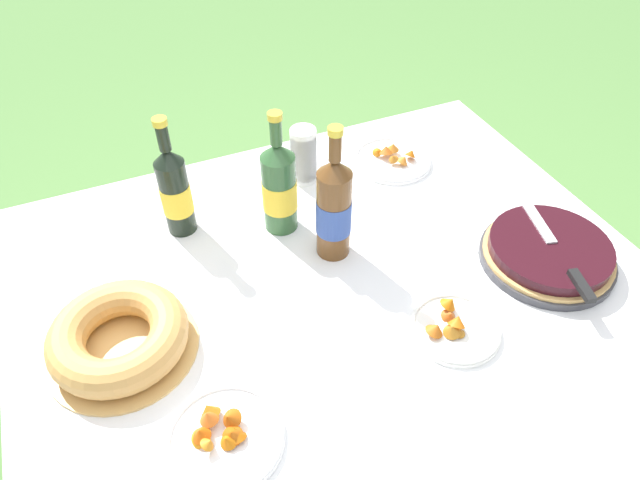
{
  "coord_description": "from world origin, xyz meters",
  "views": [
    {
      "loc": [
        -0.39,
        -0.77,
        1.67
      ],
      "look_at": [
        -0.01,
        0.12,
        0.76
      ],
      "focal_mm": 32.0,
      "sensor_mm": 36.0,
      "label": 1
    }
  ],
  "objects_px": {
    "serving_knife": "(558,251)",
    "snack_plate_left": "(393,159)",
    "snack_plate_near": "(454,327)",
    "snack_plate_right": "(224,436)",
    "berry_tart": "(548,253)",
    "cider_bottle_green": "(279,187)",
    "juice_bottle_red": "(175,191)",
    "cider_bottle_amber": "(334,209)",
    "bundt_cake": "(119,337)",
    "cup_stack": "(304,155)"
  },
  "relations": [
    {
      "from": "juice_bottle_red",
      "to": "berry_tart",
      "type": "bearing_deg",
      "value": -31.1
    },
    {
      "from": "cider_bottle_green",
      "to": "cider_bottle_amber",
      "type": "bearing_deg",
      "value": -58.73
    },
    {
      "from": "berry_tart",
      "to": "bundt_cake",
      "type": "bearing_deg",
      "value": 171.58
    },
    {
      "from": "juice_bottle_red",
      "to": "snack_plate_near",
      "type": "height_order",
      "value": "juice_bottle_red"
    },
    {
      "from": "juice_bottle_red",
      "to": "snack_plate_left",
      "type": "bearing_deg",
      "value": 3.57
    },
    {
      "from": "juice_bottle_red",
      "to": "snack_plate_left",
      "type": "xyz_separation_m",
      "value": [
        0.63,
        0.04,
        -0.11
      ]
    },
    {
      "from": "cider_bottle_green",
      "to": "snack_plate_left",
      "type": "height_order",
      "value": "cider_bottle_green"
    },
    {
      "from": "juice_bottle_red",
      "to": "bundt_cake",
      "type": "bearing_deg",
      "value": -122.42
    },
    {
      "from": "juice_bottle_red",
      "to": "snack_plate_left",
      "type": "relative_size",
      "value": 1.42
    },
    {
      "from": "cider_bottle_green",
      "to": "snack_plate_near",
      "type": "xyz_separation_m",
      "value": [
        0.22,
        -0.46,
        -0.11
      ]
    },
    {
      "from": "juice_bottle_red",
      "to": "snack_plate_near",
      "type": "distance_m",
      "value": 0.72
    },
    {
      "from": "bundt_cake",
      "to": "snack_plate_right",
      "type": "height_order",
      "value": "bundt_cake"
    },
    {
      "from": "cider_bottle_green",
      "to": "snack_plate_left",
      "type": "xyz_separation_m",
      "value": [
        0.4,
        0.13,
        -0.11
      ]
    },
    {
      "from": "serving_knife",
      "to": "snack_plate_left",
      "type": "height_order",
      "value": "serving_knife"
    },
    {
      "from": "berry_tart",
      "to": "cider_bottle_green",
      "type": "xyz_separation_m",
      "value": [
        -0.54,
        0.38,
        0.1
      ]
    },
    {
      "from": "berry_tart",
      "to": "snack_plate_near",
      "type": "distance_m",
      "value": 0.33
    },
    {
      "from": "berry_tart",
      "to": "snack_plate_near",
      "type": "xyz_separation_m",
      "value": [
        -0.32,
        -0.09,
        -0.02
      ]
    },
    {
      "from": "cup_stack",
      "to": "snack_plate_left",
      "type": "distance_m",
      "value": 0.28
    },
    {
      "from": "snack_plate_left",
      "to": "snack_plate_right",
      "type": "relative_size",
      "value": 1.04
    },
    {
      "from": "serving_knife",
      "to": "juice_bottle_red",
      "type": "bearing_deg",
      "value": 72.0
    },
    {
      "from": "berry_tart",
      "to": "cider_bottle_amber",
      "type": "height_order",
      "value": "cider_bottle_amber"
    },
    {
      "from": "cider_bottle_green",
      "to": "snack_plate_right",
      "type": "relative_size",
      "value": 1.51
    },
    {
      "from": "cup_stack",
      "to": "snack_plate_right",
      "type": "bearing_deg",
      "value": -122.91
    },
    {
      "from": "bundt_cake",
      "to": "cider_bottle_green",
      "type": "relative_size",
      "value": 0.95
    },
    {
      "from": "bundt_cake",
      "to": "snack_plate_near",
      "type": "distance_m",
      "value": 0.7
    },
    {
      "from": "cider_bottle_green",
      "to": "snack_plate_near",
      "type": "distance_m",
      "value": 0.52
    },
    {
      "from": "berry_tart",
      "to": "snack_plate_near",
      "type": "height_order",
      "value": "berry_tart"
    },
    {
      "from": "bundt_cake",
      "to": "snack_plate_left",
      "type": "xyz_separation_m",
      "value": [
        0.83,
        0.36,
        -0.03
      ]
    },
    {
      "from": "bundt_cake",
      "to": "berry_tart",
      "type": "bearing_deg",
      "value": -8.42
    },
    {
      "from": "berry_tart",
      "to": "bundt_cake",
      "type": "relative_size",
      "value": 1.01
    },
    {
      "from": "cider_bottle_amber",
      "to": "cider_bottle_green",
      "type": "bearing_deg",
      "value": 121.27
    },
    {
      "from": "berry_tart",
      "to": "snack_plate_left",
      "type": "relative_size",
      "value": 1.4
    },
    {
      "from": "serving_knife",
      "to": "snack_plate_left",
      "type": "distance_m",
      "value": 0.55
    },
    {
      "from": "bundt_cake",
      "to": "serving_knife",
      "type": "bearing_deg",
      "value": -10.11
    },
    {
      "from": "berry_tart",
      "to": "snack_plate_right",
      "type": "xyz_separation_m",
      "value": [
        -0.84,
        -0.13,
        -0.01
      ]
    },
    {
      "from": "snack_plate_left",
      "to": "snack_plate_right",
      "type": "xyz_separation_m",
      "value": [
        -0.7,
        -0.64,
        0.0
      ]
    },
    {
      "from": "snack_plate_near",
      "to": "snack_plate_right",
      "type": "xyz_separation_m",
      "value": [
        -0.52,
        -0.04,
        0.0
      ]
    },
    {
      "from": "cider_bottle_amber",
      "to": "juice_bottle_red",
      "type": "xyz_separation_m",
      "value": [
        -0.32,
        0.23,
        -0.01
      ]
    },
    {
      "from": "cup_stack",
      "to": "berry_tart",
      "type": "bearing_deg",
      "value": -52.49
    },
    {
      "from": "snack_plate_right",
      "to": "snack_plate_near",
      "type": "bearing_deg",
      "value": 4.8
    },
    {
      "from": "serving_knife",
      "to": "cider_bottle_green",
      "type": "relative_size",
      "value": 1.12
    },
    {
      "from": "berry_tart",
      "to": "serving_knife",
      "type": "distance_m",
      "value": 0.05
    },
    {
      "from": "berry_tart",
      "to": "cider_bottle_green",
      "type": "distance_m",
      "value": 0.66
    },
    {
      "from": "cider_bottle_green",
      "to": "juice_bottle_red",
      "type": "distance_m",
      "value": 0.25
    },
    {
      "from": "bundt_cake",
      "to": "cup_stack",
      "type": "relative_size",
      "value": 1.92
    },
    {
      "from": "snack_plate_near",
      "to": "cider_bottle_amber",
      "type": "bearing_deg",
      "value": 112.26
    },
    {
      "from": "serving_knife",
      "to": "berry_tart",
      "type": "bearing_deg",
      "value": -0.0
    },
    {
      "from": "snack_plate_near",
      "to": "snack_plate_right",
      "type": "distance_m",
      "value": 0.52
    },
    {
      "from": "cup_stack",
      "to": "snack_plate_near",
      "type": "distance_m",
      "value": 0.63
    },
    {
      "from": "berry_tart",
      "to": "snack_plate_left",
      "type": "xyz_separation_m",
      "value": [
        -0.14,
        0.5,
        -0.02
      ]
    }
  ]
}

